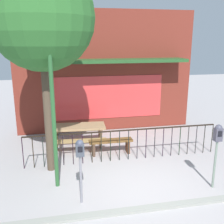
# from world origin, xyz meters

# --- Properties ---
(ground) EXTENTS (40.00, 40.00, 0.00)m
(ground) POSITION_xyz_m (0.00, 0.00, 0.00)
(ground) COLOR #A59FA0
(pub_storefront) EXTENTS (7.00, 1.39, 4.69)m
(pub_storefront) POSITION_xyz_m (0.00, 4.78, 2.34)
(pub_storefront) COLOR #3F2019
(pub_storefront) RESTS_ON ground
(patio_fence_front) EXTENTS (5.91, 0.04, 0.97)m
(patio_fence_front) POSITION_xyz_m (-0.00, 1.66, 0.66)
(patio_fence_front) COLOR black
(patio_fence_front) RESTS_ON ground
(picnic_table_left) EXTENTS (1.88, 1.47, 0.79)m
(picnic_table_left) POSITION_xyz_m (-1.27, 2.94, 0.61)
(picnic_table_left) COLOR #9D7B54
(picnic_table_left) RESTS_ON ground
(patio_bench) EXTENTS (1.40, 0.33, 0.48)m
(patio_bench) POSITION_xyz_m (-0.31, 2.17, 0.35)
(patio_bench) COLOR brown
(patio_bench) RESTS_ON ground
(parking_meter_near) EXTENTS (0.18, 0.17, 1.65)m
(parking_meter_near) POSITION_xyz_m (1.79, -0.33, 1.27)
(parking_meter_near) COLOR slate
(parking_meter_near) RESTS_ON ground
(parking_meter_far) EXTENTS (0.18, 0.17, 1.52)m
(parking_meter_far) POSITION_xyz_m (-1.48, -0.32, 1.17)
(parking_meter_far) COLOR gray
(parking_meter_far) RESTS_ON ground
(street_tree) EXTENTS (2.66, 2.66, 5.42)m
(street_tree) POSITION_xyz_m (-2.18, 1.46, 4.07)
(street_tree) COLOR #47392B
(street_tree) RESTS_ON ground
(street_lamp) EXTENTS (0.28, 0.28, 3.58)m
(street_lamp) POSITION_xyz_m (-2.01, 0.52, 2.37)
(street_lamp) COLOR #25562A
(street_lamp) RESTS_ON ground
(curb_edge) EXTENTS (9.80, 0.20, 0.11)m
(curb_edge) POSITION_xyz_m (0.00, -0.87, 0.00)
(curb_edge) COLOR gray
(curb_edge) RESTS_ON ground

